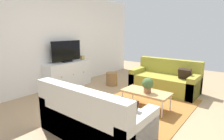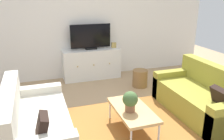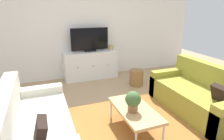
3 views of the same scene
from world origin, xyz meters
name	(u,v)px [view 3 (image 3 of 3)]	position (x,y,z in m)	size (l,w,h in m)	color
ground_plane	(125,122)	(0.00, 0.00, 0.00)	(10.00, 10.00, 0.00)	tan
wall_back	(86,27)	(0.00, 2.55, 1.35)	(6.40, 0.12, 2.70)	white
area_rug	(129,127)	(0.00, -0.15, 0.01)	(2.50, 1.90, 0.01)	#9E662D
couch_left_side	(31,129)	(-1.44, -0.10, 0.29)	(0.86, 1.74, 0.85)	beige
couch_right_side	(199,96)	(1.44, -0.10, 0.29)	(0.86, 1.74, 0.85)	olive
coffee_table	(135,110)	(0.03, -0.25, 0.35)	(0.50, 0.99, 0.38)	tan
potted_plant	(133,101)	(-0.04, -0.31, 0.56)	(0.23, 0.23, 0.31)	#936042
tv_console	(91,65)	(0.02, 2.27, 0.37)	(1.40, 0.47, 0.74)	white
flat_screen_tv	(90,40)	(0.02, 2.29, 1.04)	(0.98, 0.16, 0.61)	black
mantel_clock	(111,47)	(0.60, 2.27, 0.80)	(0.11, 0.07, 0.13)	tan
wicker_basket	(136,78)	(0.92, 1.37, 0.20)	(0.34, 0.34, 0.39)	olive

